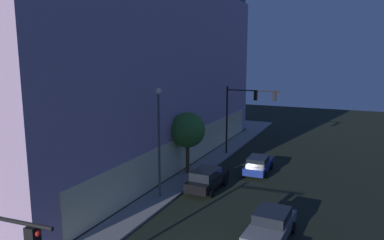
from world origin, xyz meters
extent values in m
cube|color=#4C4C51|center=(15.24, 20.87, 0.07)|extent=(36.74, 26.28, 0.15)
cube|color=#F5EBB1|center=(15.24, 8.13, 1.63)|extent=(32.70, 0.60, 2.97)
cube|color=#AB8FB1|center=(15.24, 20.87, 8.47)|extent=(36.34, 25.88, 16.64)
sphere|color=red|center=(-7.82, 1.99, 5.28)|extent=(0.18, 0.18, 0.18)
cylinder|color=black|center=(20.30, 6.15, 3.64)|extent=(0.18, 0.18, 6.99)
cylinder|color=black|center=(20.47, 3.52, 6.75)|extent=(0.47, 5.25, 0.12)
cube|color=black|center=(20.49, 3.26, 6.25)|extent=(0.34, 0.34, 0.90)
sphere|color=red|center=(20.50, 3.08, 6.25)|extent=(0.18, 0.18, 0.18)
cube|color=black|center=(20.61, 1.43, 6.25)|extent=(0.34, 0.34, 0.90)
sphere|color=red|center=(20.62, 1.25, 6.53)|extent=(0.18, 0.18, 0.18)
cylinder|color=#4B4B4B|center=(7.01, 6.58, 3.87)|extent=(0.16, 0.16, 7.44)
sphere|color=#F9EFC6|center=(7.01, 6.58, 7.74)|extent=(0.44, 0.44, 0.44)
cylinder|color=#50381E|center=(12.66, 7.03, 1.45)|extent=(0.32, 0.32, 2.60)
sphere|color=#34722A|center=(12.66, 7.03, 3.95)|extent=(3.01, 3.01, 3.01)
cube|color=slate|center=(4.32, -1.94, 0.67)|extent=(4.83, 2.15, 0.69)
cube|color=black|center=(4.68, -1.96, 1.30)|extent=(2.29, 1.84, 0.58)
cylinder|color=black|center=(5.74, -2.97, 0.32)|extent=(0.65, 0.27, 0.64)
cylinder|color=black|center=(5.84, -1.05, 0.32)|extent=(0.65, 0.27, 0.64)
cube|color=black|center=(10.08, 4.14, 0.70)|extent=(4.59, 1.94, 0.69)
cube|color=black|center=(9.74, 4.15, 1.37)|extent=(2.53, 1.69, 0.64)
cube|color=#F9F4CC|center=(12.31, 4.60, 0.70)|extent=(0.13, 0.20, 0.12)
cube|color=#F9F4CC|center=(12.27, 3.53, 0.70)|extent=(0.13, 0.20, 0.12)
cylinder|color=black|center=(11.51, 4.98, 0.36)|extent=(0.72, 0.26, 0.71)
cylinder|color=black|center=(11.45, 3.20, 0.36)|extent=(0.72, 0.26, 0.71)
cylinder|color=black|center=(8.70, 5.08, 0.36)|extent=(0.72, 0.26, 0.71)
cylinder|color=black|center=(8.64, 3.29, 0.36)|extent=(0.72, 0.26, 0.71)
cube|color=navy|center=(15.77, 1.59, 0.61)|extent=(4.67, 1.87, 0.61)
cube|color=black|center=(15.43, 1.57, 1.21)|extent=(2.35, 1.63, 0.59)
cube|color=#F9F4CC|center=(18.02, 2.17, 0.61)|extent=(0.13, 0.20, 0.12)
cube|color=#F9F4CC|center=(18.05, 1.14, 0.61)|extent=(0.13, 0.20, 0.12)
cylinder|color=black|center=(17.18, 2.49, 0.31)|extent=(0.62, 0.26, 0.61)
cylinder|color=black|center=(17.23, 0.76, 0.31)|extent=(0.62, 0.26, 0.61)
cylinder|color=black|center=(14.32, 2.41, 0.31)|extent=(0.62, 0.26, 0.61)
cylinder|color=black|center=(14.37, 0.68, 0.31)|extent=(0.62, 0.26, 0.61)
camera|label=1|loc=(-14.51, -5.73, 10.09)|focal=33.90mm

